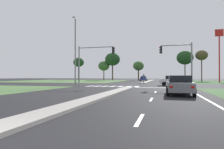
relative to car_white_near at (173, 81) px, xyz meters
The scene contains 30 objects.
ground_plane 5.64m from the car_white_near, behind, with size 200.00×200.00×0.00m, color black.
grass_verge_far_left 40.00m from the car_white_near, 140.89° to the left, with size 35.00×35.00×0.01m, color #476B38.
median_island_near 19.11m from the car_white_near, 106.85° to the right, with size 1.20×22.00×0.14m, color gray.
median_island_far 26.33m from the car_white_near, 102.14° to the left, with size 1.20×36.00×0.14m, color gray.
lane_dash_near 25.59m from the car_white_near, 94.56° to the right, with size 0.14×2.00×0.01m, color silver.
lane_dash_second 19.61m from the car_white_near, 95.96° to the right, with size 0.14×2.00×0.01m, color silver.
lane_dash_third 13.67m from the car_white_near, 98.58° to the right, with size 0.14×2.00×0.01m, color silver.
edge_line_right 17.34m from the car_white_near, 85.65° to the right, with size 0.14×24.00×0.01m, color silver.
stop_bar_near 6.56m from the car_white_near, 105.46° to the right, with size 6.40×0.50×0.01m, color silver.
crosswalk_bar_near 12.77m from the car_white_near, 159.45° to the right, with size 0.70×2.80×0.01m, color silver.
crosswalk_bar_second 11.70m from the car_white_near, 157.47° to the right, with size 0.70×2.80×0.01m, color silver.
crosswalk_bar_third 10.65m from the car_white_near, 155.09° to the right, with size 0.70×2.80×0.01m, color silver.
crosswalk_bar_fourth 9.62m from the car_white_near, 152.20° to the right, with size 0.70×2.80×0.01m, color silver.
crosswalk_bar_fifth 8.63m from the car_white_near, 148.62° to the right, with size 0.70×2.80×0.01m, color silver.
crosswalk_bar_sixth 7.67m from the car_white_near, 144.12° to the right, with size 0.70×2.80×0.01m, color silver.
crosswalk_bar_seventh 6.78m from the car_white_near, 138.38° to the right, with size 0.70×2.80×0.01m, color silver.
car_white_near is the anchor object (origin of this frame).
car_grey_third 15.68m from the car_white_near, 90.28° to the right, with size 2.03×4.62×1.52m.
car_blue_fourth 32.11m from the car_white_near, 103.86° to the left, with size 2.03×4.18×1.49m.
traffic_signal_near_right 6.66m from the car_white_near, 83.73° to the right, with size 4.04×0.32×5.67m.
traffic_signal_near_left 13.03m from the car_white_near, 152.26° to the right, with size 5.44×0.32×5.80m.
street_lamp_second 15.89m from the car_white_near, 163.29° to the right, with size 0.86×1.85×10.31m.
pedestrian_at_median 10.83m from the car_white_near, 119.99° to the left, with size 0.34×0.34×1.84m.
fastfood_pole_sign 23.22m from the car_white_near, 59.16° to the left, with size 1.80×0.40×12.41m.
treeline_near 48.04m from the car_white_near, 132.10° to the left, with size 3.94×3.94×8.35m.
treeline_second 44.96m from the car_white_near, 121.09° to the left, with size 4.15×4.15×7.11m.
treeline_third 43.73m from the car_white_near, 117.25° to the left, with size 5.54×5.54×10.11m.
treeline_fourth 37.65m from the car_white_near, 105.35° to the left, with size 3.71×3.71×6.64m.
treeline_fifth 35.24m from the car_white_near, 81.56° to the left, with size 5.12×5.12×9.54m.
treeline_sixth 36.00m from the car_white_near, 73.71° to the left, with size 3.63×3.63×9.53m.
Camera 1 is at (4.31, -2.90, 1.46)m, focal length 31.72 mm.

